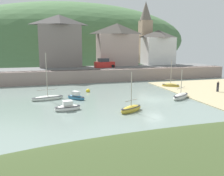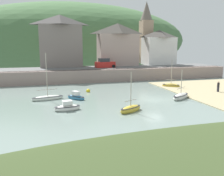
{
  "view_description": "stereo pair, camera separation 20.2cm",
  "coord_description": "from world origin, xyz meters",
  "px_view_note": "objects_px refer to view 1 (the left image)",
  "views": [
    {
      "loc": [
        -13.76,
        -28.48,
        7.26
      ],
      "look_at": [
        -4.85,
        3.21,
        1.23
      ],
      "focal_mm": 38.54,
      "sensor_mm": 36.0,
      "label": 1
    },
    {
      "loc": [
        -13.56,
        -28.53,
        7.26
      ],
      "look_at": [
        -4.85,
        3.21,
        1.23
      ],
      "focal_mm": 38.54,
      "sensor_mm": 36.0,
      "label": 2
    }
  ],
  "objects_px": {
    "sailboat_tall_mast": "(181,96)",
    "mooring_buoy": "(88,91)",
    "church_with_spire": "(145,32)",
    "sailboat_far_left": "(76,97)",
    "sailboat_blue_trim": "(68,108)",
    "fishing_boat_green": "(131,109)",
    "person_on_slipway": "(218,86)",
    "waterfront_building_left": "(60,41)",
    "waterfront_building_right": "(158,47)",
    "waterfront_building_centre": "(117,44)",
    "parked_car_near_slipway": "(104,64)",
    "dinghy_open_wooden": "(171,85)",
    "rowboat_small_beached": "(48,98)"
  },
  "relations": [
    {
      "from": "waterfront_building_right",
      "to": "mooring_buoy",
      "type": "xyz_separation_m",
      "value": [
        -20.44,
        -17.8,
        -6.36
      ]
    },
    {
      "from": "church_with_spire",
      "to": "sailboat_far_left",
      "type": "distance_m",
      "value": 35.08
    },
    {
      "from": "sailboat_blue_trim",
      "to": "waterfront_building_left",
      "type": "bearing_deg",
      "value": 80.26
    },
    {
      "from": "sailboat_tall_mast",
      "to": "mooring_buoy",
      "type": "height_order",
      "value": "sailboat_tall_mast"
    },
    {
      "from": "sailboat_blue_trim",
      "to": "mooring_buoy",
      "type": "bearing_deg",
      "value": 60.22
    },
    {
      "from": "waterfront_building_right",
      "to": "dinghy_open_wooden",
      "type": "height_order",
      "value": "waterfront_building_right"
    },
    {
      "from": "mooring_buoy",
      "to": "rowboat_small_beached",
      "type": "bearing_deg",
      "value": -147.55
    },
    {
      "from": "fishing_boat_green",
      "to": "parked_car_near_slipway",
      "type": "relative_size",
      "value": 1.08
    },
    {
      "from": "sailboat_far_left",
      "to": "church_with_spire",
      "type": "bearing_deg",
      "value": 100.72
    },
    {
      "from": "sailboat_blue_trim",
      "to": "waterfront_building_centre",
      "type": "bearing_deg",
      "value": 55.61
    },
    {
      "from": "waterfront_building_right",
      "to": "person_on_slipway",
      "type": "distance_m",
      "value": 24.03
    },
    {
      "from": "church_with_spire",
      "to": "parked_car_near_slipway",
      "type": "distance_m",
      "value": 16.94
    },
    {
      "from": "dinghy_open_wooden",
      "to": "sailboat_tall_mast",
      "type": "xyz_separation_m",
      "value": [
        -3.26,
        -8.54,
        0.04
      ]
    },
    {
      "from": "waterfront_building_right",
      "to": "sailboat_tall_mast",
      "type": "distance_m",
      "value": 27.98
    },
    {
      "from": "sailboat_tall_mast",
      "to": "person_on_slipway",
      "type": "distance_m",
      "value": 8.17
    },
    {
      "from": "waterfront_building_left",
      "to": "church_with_spire",
      "type": "xyz_separation_m",
      "value": [
        21.55,
        4.0,
        2.3
      ]
    },
    {
      "from": "waterfront_building_left",
      "to": "waterfront_building_right",
      "type": "bearing_deg",
      "value": 0.0
    },
    {
      "from": "sailboat_blue_trim",
      "to": "person_on_slipway",
      "type": "xyz_separation_m",
      "value": [
        23.06,
        4.13,
        0.66
      ]
    },
    {
      "from": "sailboat_blue_trim",
      "to": "dinghy_open_wooden",
      "type": "xyz_separation_m",
      "value": [
        18.52,
        10.32,
        -0.06
      ]
    },
    {
      "from": "waterfront_building_right",
      "to": "church_with_spire",
      "type": "distance_m",
      "value": 5.73
    },
    {
      "from": "church_with_spire",
      "to": "sailboat_far_left",
      "type": "height_order",
      "value": "church_with_spire"
    },
    {
      "from": "rowboat_small_beached",
      "to": "person_on_slipway",
      "type": "height_order",
      "value": "rowboat_small_beached"
    },
    {
      "from": "dinghy_open_wooden",
      "to": "mooring_buoy",
      "type": "bearing_deg",
      "value": -142.46
    },
    {
      "from": "waterfront_building_centre",
      "to": "waterfront_building_right",
      "type": "distance_m",
      "value": 10.41
    },
    {
      "from": "fishing_boat_green",
      "to": "mooring_buoy",
      "type": "relative_size",
      "value": 7.37
    },
    {
      "from": "sailboat_far_left",
      "to": "mooring_buoy",
      "type": "xyz_separation_m",
      "value": [
        2.4,
        4.38,
        -0.12
      ]
    },
    {
      "from": "sailboat_blue_trim",
      "to": "fishing_boat_green",
      "type": "distance_m",
      "value": 7.03
    },
    {
      "from": "parked_car_near_slipway",
      "to": "sailboat_tall_mast",
      "type": "bearing_deg",
      "value": -80.55
    },
    {
      "from": "sailboat_tall_mast",
      "to": "waterfront_building_left",
      "type": "bearing_deg",
      "value": 83.94
    },
    {
      "from": "sailboat_far_left",
      "to": "sailboat_tall_mast",
      "type": "distance_m",
      "value": 14.11
    },
    {
      "from": "sailboat_blue_trim",
      "to": "sailboat_tall_mast",
      "type": "distance_m",
      "value": 15.37
    },
    {
      "from": "sailboat_blue_trim",
      "to": "dinghy_open_wooden",
      "type": "relative_size",
      "value": 0.63
    },
    {
      "from": "church_with_spire",
      "to": "sailboat_blue_trim",
      "type": "relative_size",
      "value": 5.01
    },
    {
      "from": "sailboat_far_left",
      "to": "sailboat_tall_mast",
      "type": "xyz_separation_m",
      "value": [
        13.66,
        -3.51,
        0.0
      ]
    },
    {
      "from": "waterfront_building_left",
      "to": "waterfront_building_right",
      "type": "height_order",
      "value": "waterfront_building_left"
    },
    {
      "from": "waterfront_building_left",
      "to": "sailboat_far_left",
      "type": "distance_m",
      "value": 23.48
    },
    {
      "from": "parked_car_near_slipway",
      "to": "waterfront_building_left",
      "type": "bearing_deg",
      "value": 147.9
    },
    {
      "from": "waterfront_building_centre",
      "to": "waterfront_building_right",
      "type": "relative_size",
      "value": 1.17
    },
    {
      "from": "sailboat_far_left",
      "to": "sailboat_tall_mast",
      "type": "bearing_deg",
      "value": 35.2
    },
    {
      "from": "waterfront_building_right",
      "to": "dinghy_open_wooden",
      "type": "relative_size",
      "value": 1.68
    },
    {
      "from": "waterfront_building_centre",
      "to": "person_on_slipway",
      "type": "relative_size",
      "value": 5.86
    },
    {
      "from": "waterfront_building_right",
      "to": "sailboat_far_left",
      "type": "height_order",
      "value": "waterfront_building_right"
    },
    {
      "from": "sailboat_blue_trim",
      "to": "waterfront_building_right",
      "type": "bearing_deg",
      "value": 41.05
    },
    {
      "from": "church_with_spire",
      "to": "sailboat_far_left",
      "type": "bearing_deg",
      "value": -128.89
    },
    {
      "from": "rowboat_small_beached",
      "to": "person_on_slipway",
      "type": "distance_m",
      "value": 25.18
    },
    {
      "from": "sailboat_far_left",
      "to": "rowboat_small_beached",
      "type": "bearing_deg",
      "value": -138.59
    },
    {
      "from": "waterfront_building_centre",
      "to": "person_on_slipway",
      "type": "bearing_deg",
      "value": -68.88
    },
    {
      "from": "sailboat_far_left",
      "to": "sailboat_blue_trim",
      "type": "bearing_deg",
      "value": -57.26
    },
    {
      "from": "waterfront_building_centre",
      "to": "dinghy_open_wooden",
      "type": "bearing_deg",
      "value": -75.38
    },
    {
      "from": "waterfront_building_centre",
      "to": "fishing_boat_green",
      "type": "height_order",
      "value": "waterfront_building_centre"
    }
  ]
}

